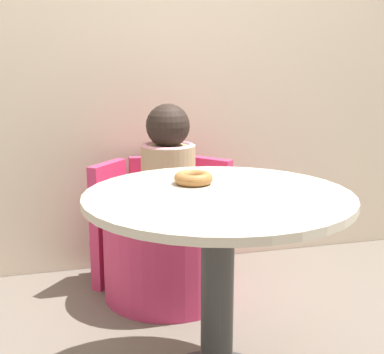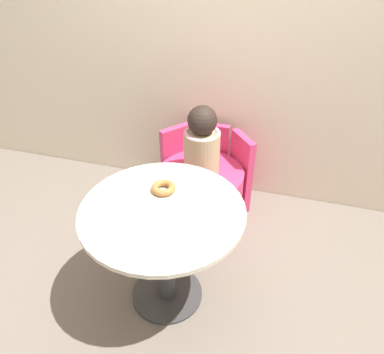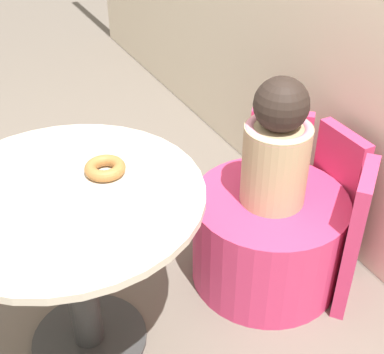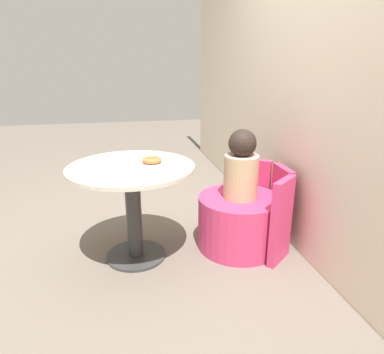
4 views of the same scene
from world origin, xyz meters
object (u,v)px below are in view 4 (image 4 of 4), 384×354
(round_table, at_px, (133,190))
(child_figure, at_px, (241,167))
(tub_chair, at_px, (239,222))
(donut, at_px, (152,160))

(round_table, xyz_separation_m, child_figure, (0.01, 0.74, 0.12))
(tub_chair, bearing_deg, child_figure, -90.00)
(tub_chair, bearing_deg, round_table, -90.62)
(donut, bearing_deg, child_figure, 85.37)
(round_table, distance_m, donut, 0.23)
(tub_chair, xyz_separation_m, child_figure, (0.00, -0.00, 0.42))
(round_table, xyz_separation_m, donut, (-0.04, 0.14, 0.19))
(round_table, height_order, child_figure, child_figure)
(tub_chair, distance_m, donut, 0.78)
(round_table, relative_size, tub_chair, 1.39)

